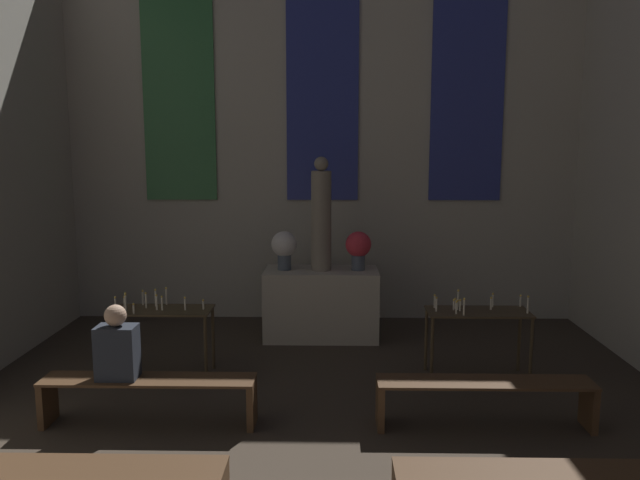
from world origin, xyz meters
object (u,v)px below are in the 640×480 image
(statue, at_px, (321,217))
(candle_rack_right, at_px, (477,320))
(flower_vase_right, at_px, (358,247))
(candle_rack_left, at_px, (161,318))
(pew_back_right, at_px, (485,393))
(person_seated, at_px, (117,347))
(altar, at_px, (321,304))
(flower_vase_left, at_px, (284,247))
(pew_back_left, at_px, (149,391))

(statue, height_order, candle_rack_right, statue)
(flower_vase_right, bearing_deg, candle_rack_left, -147.50)
(candle_rack_left, xyz_separation_m, pew_back_right, (3.28, -1.25, -0.33))
(candle_rack_left, distance_m, person_seated, 1.26)
(candle_rack_right, distance_m, pew_back_right, 1.32)
(altar, relative_size, pew_back_right, 0.77)
(flower_vase_left, bearing_deg, pew_back_left, -111.25)
(person_seated, bearing_deg, candle_rack_right, 19.49)
(flower_vase_left, distance_m, candle_rack_left, 1.99)
(statue, relative_size, flower_vase_right, 2.90)
(flower_vase_left, distance_m, person_seated, 3.03)
(statue, xyz_separation_m, candle_rack_left, (-1.75, -1.43, -0.96))
(statue, bearing_deg, pew_back_right, -60.29)
(flower_vase_left, relative_size, pew_back_right, 0.26)
(flower_vase_left, xyz_separation_m, person_seated, (-1.32, -2.68, -0.49))
(candle_rack_left, bearing_deg, pew_back_right, -20.92)
(flower_vase_left, height_order, pew_back_right, flower_vase_left)
(altar, height_order, flower_vase_right, flower_vase_right)
(pew_back_left, bearing_deg, flower_vase_right, 53.04)
(candle_rack_right, bearing_deg, candle_rack_left, -180.00)
(pew_back_right, bearing_deg, flower_vase_left, 126.96)
(altar, height_order, person_seated, person_seated)
(statue, height_order, pew_back_right, statue)
(flower_vase_right, distance_m, candle_rack_left, 2.72)
(pew_back_right, bearing_deg, candle_rack_right, 80.50)
(altar, height_order, statue, statue)
(flower_vase_left, relative_size, person_seated, 0.74)
(pew_back_left, bearing_deg, candle_rack_right, 20.99)
(flower_vase_left, xyz_separation_m, pew_back_left, (-1.04, -2.68, -0.90))
(altar, xyz_separation_m, pew_back_left, (-1.53, -2.68, -0.14))
(statue, xyz_separation_m, pew_back_left, (-1.53, -2.68, -1.30))
(candle_rack_right, bearing_deg, flower_vase_left, 147.36)
(candle_rack_left, distance_m, pew_back_right, 3.53)
(candle_rack_left, xyz_separation_m, candle_rack_right, (3.49, 0.00, -0.00))
(candle_rack_left, height_order, pew_back_right, candle_rack_left)
(altar, bearing_deg, pew_back_right, -60.29)
(flower_vase_left, bearing_deg, candle_rack_right, -32.64)
(flower_vase_right, relative_size, candle_rack_right, 0.46)
(candle_rack_left, relative_size, pew_back_left, 0.57)
(candle_rack_left, bearing_deg, statue, 39.15)
(flower_vase_left, xyz_separation_m, pew_back_right, (2.02, -2.68, -0.90))
(candle_rack_right, bearing_deg, person_seated, -160.51)
(flower_vase_right, height_order, pew_back_left, flower_vase_right)
(pew_back_right, bearing_deg, candle_rack_left, 159.08)
(flower_vase_right, height_order, candle_rack_right, flower_vase_right)
(altar, xyz_separation_m, person_seated, (-1.80, -2.68, 0.28))
(altar, bearing_deg, flower_vase_left, 180.00)
(candle_rack_left, distance_m, candle_rack_right, 3.49)
(statue, bearing_deg, pew_back_left, -119.71)
(altar, distance_m, pew_back_right, 3.09)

